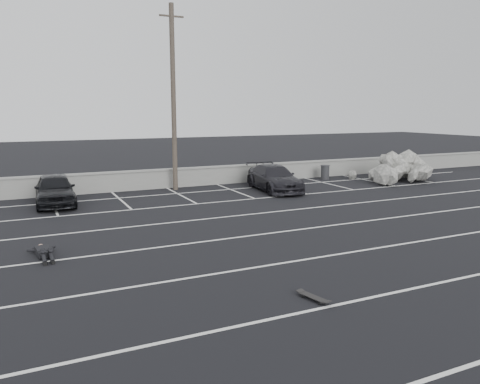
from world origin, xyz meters
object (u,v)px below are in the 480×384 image
utility_pole (173,98)px  skateboard (313,297)px  car_right (274,178)px  riprap_pile (404,171)px  trash_bin (325,172)px  person (43,248)px  car_left (55,189)px

utility_pole → skateboard: bearing=-96.2°
car_right → riprap_pile: (9.04, -0.17, -0.10)m
car_right → trash_bin: car_right is taller
person → skateboard: bearing=-55.2°
person → skateboard: (5.38, -6.30, -0.14)m
person → skateboard: person is taller
car_right → person: size_ratio=2.11×
person → skateboard: 8.28m
skateboard → riprap_pile: bearing=26.5°
skateboard → trash_bin: bearing=40.1°
car_right → person: car_right is taller
car_right → skateboard: car_right is taller
riprap_pile → skateboard: size_ratio=7.31×
car_right → car_left: bearing=-178.2°
car_right → utility_pole: bearing=158.5°
utility_pole → person: bearing=-126.9°
car_left → person: bearing=-94.6°
utility_pole → trash_bin: (9.60, -0.27, -4.43)m
car_left → utility_pole: bearing=16.6°
utility_pole → trash_bin: bearing=-1.6°
car_left → car_right: bearing=-2.7°
car_left → utility_pole: (6.19, 1.62, 4.16)m
car_left → riprap_pile: (19.95, -1.06, -0.14)m
utility_pole → person: (-7.10, -9.46, -4.66)m
car_right → trash_bin: (4.89, 2.24, -0.23)m
riprap_pile → skateboard: 20.27m
trash_bin → car_left: bearing=-175.1°
utility_pole → skateboard: 16.56m
person → car_left: bearing=77.7°
skateboard → car_left: bearing=93.9°
car_left → person: car_left is taller
car_left → utility_pole: size_ratio=0.43×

